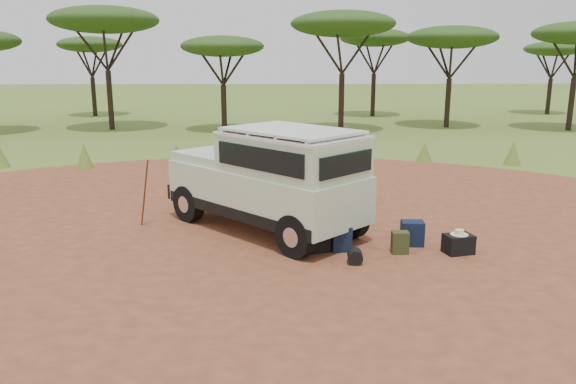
{
  "coord_description": "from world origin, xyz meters",
  "views": [
    {
      "loc": [
        0.45,
        -10.9,
        3.75
      ],
      "look_at": [
        0.78,
        0.48,
        1.0
      ],
      "focal_mm": 35.0,
      "sensor_mm": 36.0,
      "label": 1
    }
  ],
  "objects_px": {
    "walking_staff": "(145,193)",
    "backpack_navy": "(341,239)",
    "backpack_black": "(319,238)",
    "hard_case": "(458,244)",
    "backpack_olive": "(400,243)",
    "duffel_navy": "(412,233)",
    "safari_vehicle": "(270,181)"
  },
  "relations": [
    {
      "from": "backpack_navy",
      "to": "hard_case",
      "type": "height_order",
      "value": "backpack_navy"
    },
    {
      "from": "backpack_olive",
      "to": "hard_case",
      "type": "relative_size",
      "value": 0.82
    },
    {
      "from": "walking_staff",
      "to": "backpack_navy",
      "type": "xyz_separation_m",
      "value": [
        4.22,
        -1.82,
        -0.52
      ]
    },
    {
      "from": "backpack_navy",
      "to": "backpack_black",
      "type": "bearing_deg",
      "value": 172.9
    },
    {
      "from": "hard_case",
      "to": "backpack_olive",
      "type": "bearing_deg",
      "value": 164.82
    },
    {
      "from": "safari_vehicle",
      "to": "duffel_navy",
      "type": "bearing_deg",
      "value": 26.04
    },
    {
      "from": "backpack_black",
      "to": "hard_case",
      "type": "relative_size",
      "value": 1.04
    },
    {
      "from": "backpack_black",
      "to": "hard_case",
      "type": "xyz_separation_m",
      "value": [
        2.72,
        -0.19,
        -0.09
      ]
    },
    {
      "from": "walking_staff",
      "to": "backpack_navy",
      "type": "distance_m",
      "value": 4.63
    },
    {
      "from": "walking_staff",
      "to": "backpack_olive",
      "type": "bearing_deg",
      "value": -87.89
    },
    {
      "from": "walking_staff",
      "to": "backpack_navy",
      "type": "height_order",
      "value": "walking_staff"
    },
    {
      "from": "walking_staff",
      "to": "duffel_navy",
      "type": "xyz_separation_m",
      "value": [
        5.71,
        -1.51,
        -0.52
      ]
    },
    {
      "from": "backpack_navy",
      "to": "hard_case",
      "type": "distance_m",
      "value": 2.28
    },
    {
      "from": "backpack_black",
      "to": "backpack_olive",
      "type": "xyz_separation_m",
      "value": [
        1.58,
        -0.16,
        -0.06
      ]
    },
    {
      "from": "safari_vehicle",
      "to": "backpack_olive",
      "type": "distance_m",
      "value": 3.1
    },
    {
      "from": "safari_vehicle",
      "to": "backpack_olive",
      "type": "relative_size",
      "value": 10.58
    },
    {
      "from": "safari_vehicle",
      "to": "backpack_black",
      "type": "relative_size",
      "value": 8.37
    },
    {
      "from": "backpack_black",
      "to": "hard_case",
      "type": "distance_m",
      "value": 2.73
    },
    {
      "from": "backpack_black",
      "to": "safari_vehicle",
      "type": "bearing_deg",
      "value": 106.7
    },
    {
      "from": "backpack_navy",
      "to": "hard_case",
      "type": "relative_size",
      "value": 0.93
    },
    {
      "from": "backpack_navy",
      "to": "duffel_navy",
      "type": "relative_size",
      "value": 1.0
    },
    {
      "from": "safari_vehicle",
      "to": "walking_staff",
      "type": "height_order",
      "value": "safari_vehicle"
    },
    {
      "from": "backpack_olive",
      "to": "safari_vehicle",
      "type": "bearing_deg",
      "value": 148.93
    },
    {
      "from": "hard_case",
      "to": "safari_vehicle",
      "type": "bearing_deg",
      "value": 143.12
    },
    {
      "from": "backpack_olive",
      "to": "duffel_navy",
      "type": "height_order",
      "value": "duffel_navy"
    },
    {
      "from": "safari_vehicle",
      "to": "walking_staff",
      "type": "distance_m",
      "value": 2.87
    },
    {
      "from": "safari_vehicle",
      "to": "backpack_black",
      "type": "xyz_separation_m",
      "value": [
        0.96,
        -1.39,
        -0.84
      ]
    },
    {
      "from": "walking_staff",
      "to": "hard_case",
      "type": "bearing_deg",
      "value": -84.77
    },
    {
      "from": "duffel_navy",
      "to": "walking_staff",
      "type": "bearing_deg",
      "value": 169.57
    },
    {
      "from": "walking_staff",
      "to": "duffel_navy",
      "type": "bearing_deg",
      "value": -82.27
    },
    {
      "from": "duffel_navy",
      "to": "backpack_navy",
      "type": "bearing_deg",
      "value": -163.97
    },
    {
      "from": "backpack_olive",
      "to": "backpack_black",
      "type": "bearing_deg",
      "value": 174.67
    }
  ]
}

